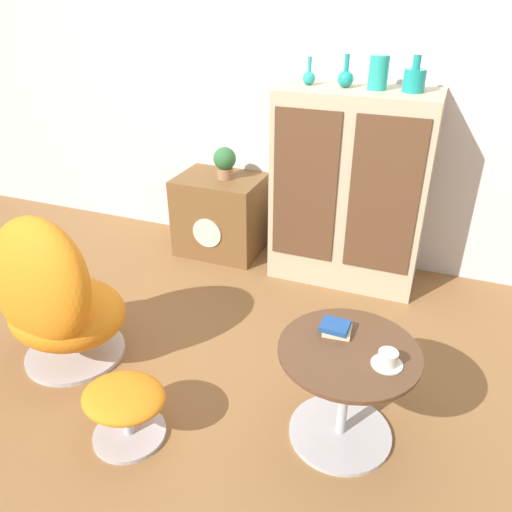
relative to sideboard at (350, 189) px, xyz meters
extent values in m
plane|color=olive|center=(-0.37, -1.31, -0.62)|extent=(12.00, 12.00, 0.00)
cube|color=silver|center=(-0.37, 0.27, 0.68)|extent=(6.40, 0.06, 2.60)
cube|color=tan|center=(0.00, 0.00, 0.00)|extent=(0.95, 0.48, 1.24)
cube|color=brown|center=(-0.24, -0.24, 0.06)|extent=(0.40, 0.01, 0.94)
cube|color=brown|center=(0.24, -0.24, 0.06)|extent=(0.40, 0.01, 0.94)
cube|color=brown|center=(-0.93, 0.01, -0.34)|extent=(0.60, 0.46, 0.57)
cylinder|color=beige|center=(-0.93, -0.22, -0.38)|extent=(0.22, 0.01, 0.22)
cylinder|color=#B7B7BC|center=(-1.16, -1.39, -0.61)|extent=(0.52, 0.52, 0.02)
cylinder|color=#B7B7BC|center=(-1.16, -1.39, -0.55)|extent=(0.06, 0.06, 0.10)
ellipsoid|color=orange|center=(-1.16, -1.39, -0.35)|extent=(0.70, 0.61, 0.30)
ellipsoid|color=orange|center=(-1.18, -1.51, -0.10)|extent=(0.68, 0.47, 0.68)
cylinder|color=#B7B7BC|center=(-0.57, -1.76, -0.61)|extent=(0.32, 0.32, 0.02)
cylinder|color=#B7B7BC|center=(-0.57, -1.76, -0.52)|extent=(0.04, 0.04, 0.16)
ellipsoid|color=orange|center=(-0.57, -1.76, -0.39)|extent=(0.37, 0.31, 0.09)
cylinder|color=#B7B7BC|center=(0.31, -1.41, -0.61)|extent=(0.46, 0.46, 0.02)
cylinder|color=#B7B7BC|center=(0.31, -1.41, -0.38)|extent=(0.04, 0.04, 0.44)
cylinder|color=brown|center=(0.31, -1.41, -0.15)|extent=(0.58, 0.58, 0.02)
ellipsoid|color=teal|center=(-0.31, 0.00, 0.66)|extent=(0.08, 0.08, 0.08)
cylinder|color=teal|center=(-0.31, 0.00, 0.74)|extent=(0.02, 0.02, 0.09)
ellipsoid|color=teal|center=(-0.09, 0.00, 0.67)|extent=(0.09, 0.09, 0.09)
cylinder|color=teal|center=(-0.09, 0.00, 0.76)|extent=(0.03, 0.03, 0.10)
cylinder|color=teal|center=(0.09, 0.00, 0.71)|extent=(0.11, 0.11, 0.19)
cylinder|color=teal|center=(0.29, 0.00, 0.68)|extent=(0.12, 0.12, 0.12)
cylinder|color=teal|center=(0.29, 0.00, 0.78)|extent=(0.04, 0.04, 0.07)
cylinder|color=#996B4C|center=(-0.89, 0.01, -0.01)|extent=(0.11, 0.11, 0.08)
sphere|color=#2D6638|center=(-0.89, 0.01, 0.09)|extent=(0.16, 0.16, 0.16)
cylinder|color=silver|center=(0.46, -1.45, -0.14)|extent=(0.12, 0.12, 0.01)
cylinder|color=silver|center=(0.46, -1.45, -0.11)|extent=(0.08, 0.08, 0.06)
cube|color=beige|center=(0.23, -1.32, -0.13)|extent=(0.12, 0.11, 0.02)
cube|color=#1E478C|center=(0.22, -1.32, -0.11)|extent=(0.12, 0.10, 0.02)
camera|label=1|loc=(0.53, -3.02, 1.15)|focal=35.00mm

